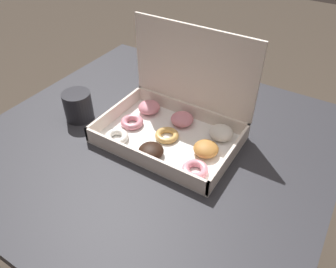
% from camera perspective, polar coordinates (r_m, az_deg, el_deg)
% --- Properties ---
extents(ground_plane, '(8.00, 8.00, 0.00)m').
position_cam_1_polar(ground_plane, '(1.51, -1.54, -21.74)').
color(ground_plane, '#42382D').
extents(dining_table, '(0.99, 0.95, 0.70)m').
position_cam_1_polar(dining_table, '(1.02, -2.12, -5.11)').
color(dining_table, '#2D2D33').
rests_on(dining_table, ground_plane).
extents(donut_box, '(0.39, 0.27, 0.30)m').
position_cam_1_polar(donut_box, '(0.95, 1.42, 2.80)').
color(donut_box, white).
rests_on(donut_box, dining_table).
extents(coffee_mug, '(0.09, 0.09, 0.09)m').
position_cam_1_polar(coffee_mug, '(1.05, -15.41, 4.84)').
color(coffee_mug, '#232328').
rests_on(coffee_mug, dining_table).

